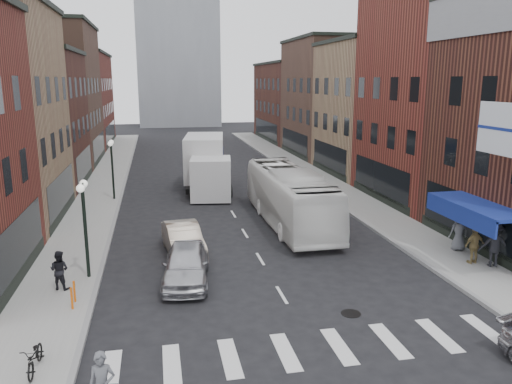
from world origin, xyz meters
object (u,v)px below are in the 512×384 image
bike_rack (73,295)px  parked_bicycle (35,357)px  ped_right_b (474,245)px  streetlamp_far (112,158)px  billboard_sign (506,131)px  streetlamp_near (84,211)px  transit_bus (289,197)px  ped_left_solo (59,270)px  ped_right_a (494,244)px  sedan_left_near (186,264)px  sedan_left_far (183,239)px  ped_right_c (459,232)px  box_truck (206,165)px

bike_rack → parked_bicycle: size_ratio=0.51×
ped_right_b → streetlamp_far: bearing=-51.0°
billboard_sign → streetlamp_near: 16.68m
billboard_sign → streetlamp_far: bearing=132.4°
transit_bus → ped_right_b: bearing=-53.0°
streetlamp_near → ped_left_solo: streetlamp_near is taller
parked_bicycle → ped_left_solo: ped_left_solo is taller
streetlamp_near → transit_bus: bearing=31.8°
bike_rack → ped_right_a: 17.22m
bike_rack → sedan_left_near: bearing=22.5°
streetlamp_near → parked_bicycle: bearing=-95.0°
streetlamp_near → sedan_left_near: (3.91, -1.00, -2.15)m
streetlamp_near → ped_left_solo: size_ratio=2.68×
streetlamp_near → sedan_left_near: size_ratio=0.92×
streetlamp_far → ped_right_b: streetlamp_far is taller
sedan_left_far → ped_right_a: 13.82m
streetlamp_far → ped_right_b: size_ratio=2.46×
transit_bus → ped_right_c: 9.15m
box_truck → sedan_left_far: 13.80m
billboard_sign → ped_right_b: 5.45m
streetlamp_near → transit_bus: streetlamp_near is taller
sedan_left_near → ped_right_b: size_ratio=2.68×
streetlamp_near → ped_right_a: (17.00, -2.22, -1.78)m
ped_left_solo → ped_right_b: 17.31m
streetlamp_near → bike_rack: bearing=-94.2°
streetlamp_far → ped_right_c: streetlamp_far is taller
streetlamp_far → parked_bicycle: (-0.60, -20.80, -2.35)m
sedan_left_near → parked_bicycle: (-4.51, -5.80, -0.20)m
box_truck → transit_bus: (3.71, -9.62, -0.36)m
streetlamp_near → sedan_left_near: streetlamp_near is taller
box_truck → ped_left_solo: box_truck is taller
transit_bus → ped_right_b: (6.18, -8.10, -0.60)m
bike_rack → ped_right_a: ped_right_a is taller
sedan_left_far → ped_left_solo: (-4.90, -3.51, 0.20)m
sedan_left_far → ped_right_b: 13.09m
billboard_sign → sedan_left_near: (-12.08, 2.50, -5.37)m
sedan_left_far → ped_right_b: (12.39, -4.20, 0.27)m
streetlamp_far → ped_right_c: size_ratio=2.26×
transit_bus → ped_right_c: transit_bus is taller
ped_left_solo → streetlamp_far: bearing=-72.1°
streetlamp_far → ped_right_c: 21.93m
box_truck → ped_right_c: box_truck is taller
streetlamp_near → ped_right_b: streetlamp_near is taller
box_truck → parked_bicycle: bearing=-99.5°
bike_rack → ped_right_b: 16.62m
sedan_left_near → ped_left_solo: 4.82m
box_truck → parked_bicycle: size_ratio=6.00×
ped_right_c → streetlamp_near: bearing=4.9°
streetlamp_far → transit_bus: 12.83m
sedan_left_near → ped_right_a: (13.09, -1.22, 0.37)m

